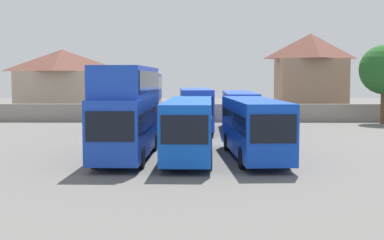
# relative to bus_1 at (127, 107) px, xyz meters

# --- Properties ---
(ground) EXTENTS (140.00, 140.00, 0.00)m
(ground) POSITION_rel_bus_1_xyz_m (3.57, 17.66, -2.86)
(ground) COLOR #605E5B
(depot_boundary_wall) EXTENTS (56.00, 0.50, 1.80)m
(depot_boundary_wall) POSITION_rel_bus_1_xyz_m (3.57, 25.24, -1.96)
(depot_boundary_wall) COLOR gray
(depot_boundary_wall) RESTS_ON ground
(bus_1) EXTENTS (2.82, 10.92, 5.09)m
(bus_1) POSITION_rel_bus_1_xyz_m (0.00, 0.00, 0.00)
(bus_1) COLOR blue
(bus_1) RESTS_ON ground
(bus_2) EXTENTS (2.76, 11.59, 3.27)m
(bus_2) POSITION_rel_bus_1_xyz_m (3.44, -0.08, -0.99)
(bus_2) COLOR blue
(bus_2) RESTS_ON ground
(bus_3) EXTENTS (3.04, 11.15, 3.30)m
(bus_3) POSITION_rel_bus_1_xyz_m (7.03, -0.07, -0.98)
(bus_3) COLOR blue
(bus_3) RESTS_ON ground
(bus_4) EXTENTS (2.86, 10.84, 4.78)m
(bus_4) POSITION_rel_bus_1_xyz_m (-0.43, 15.72, -0.17)
(bus_4) COLOR blue
(bus_4) RESTS_ON ground
(bus_5) EXTENTS (2.86, 10.24, 3.55)m
(bus_5) POSITION_rel_bus_1_xyz_m (3.77, 15.47, -0.85)
(bus_5) COLOR blue
(bus_5) RESTS_ON ground
(bus_6) EXTENTS (2.70, 11.83, 3.26)m
(bus_6) POSITION_rel_bus_1_xyz_m (7.42, 15.56, -0.99)
(bus_6) COLOR blue
(bus_6) RESTS_ON ground
(house_terrace_left) EXTENTS (10.09, 6.60, 7.64)m
(house_terrace_left) POSITION_rel_bus_1_xyz_m (-11.52, 32.89, 1.04)
(house_terrace_left) COLOR tan
(house_terrace_left) RESTS_ON ground
(house_terrace_centre) EXTENTS (7.68, 7.07, 9.43)m
(house_terrace_centre) POSITION_rel_bus_1_xyz_m (16.81, 32.92, 1.95)
(house_terrace_centre) COLOR #9E7A60
(house_terrace_centre) RESTS_ON ground
(tree_left_of_lot) EXTENTS (4.80, 4.80, 7.64)m
(tree_left_of_lot) POSITION_rel_bus_1_xyz_m (21.98, 23.24, 2.34)
(tree_left_of_lot) COLOR brown
(tree_left_of_lot) RESTS_ON ground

